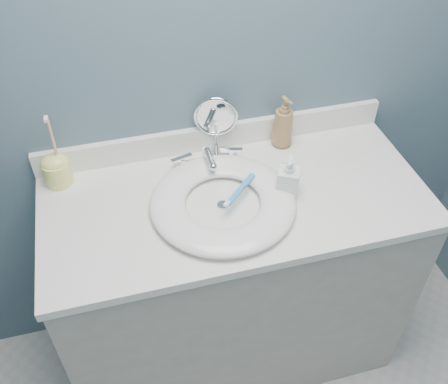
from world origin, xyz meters
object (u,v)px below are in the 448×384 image
object	(u,v)px
soap_bottle_clear	(289,176)
toothbrush_holder	(57,168)
soap_bottle_amber	(283,122)
makeup_mirror	(216,123)

from	to	relation	value
soap_bottle_clear	toothbrush_holder	world-z (taller)	toothbrush_holder
soap_bottle_amber	toothbrush_holder	xyz separation A→B (m)	(-0.76, -0.00, -0.04)
toothbrush_holder	soap_bottle_clear	bearing A→B (deg)	-19.18
soap_bottle_amber	soap_bottle_clear	world-z (taller)	soap_bottle_amber
soap_bottle_clear	soap_bottle_amber	bearing A→B (deg)	100.63
soap_bottle_amber	toothbrush_holder	bearing A→B (deg)	166.33
makeup_mirror	toothbrush_holder	size ratio (longest dim) A/B	0.86
makeup_mirror	soap_bottle_clear	world-z (taller)	makeup_mirror
makeup_mirror	soap_bottle_clear	size ratio (longest dim) A/B	1.51
soap_bottle_clear	makeup_mirror	bearing A→B (deg)	147.98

